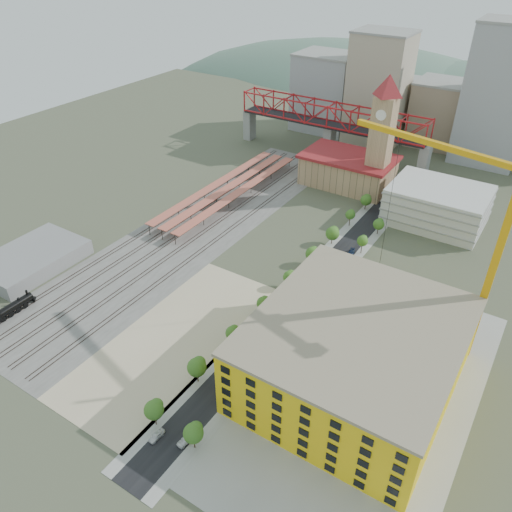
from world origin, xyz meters
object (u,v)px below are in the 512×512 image
Objects in this scene: site_trailer_b at (253,346)px; site_trailer_c at (266,333)px; tower_crane at (488,224)px; locomotive at (4,313)px; site_trailer_d at (279,319)px; clock_tower at (383,126)px; car_0 at (157,436)px; construction_building at (355,354)px; site_trailer_a at (232,370)px.

site_trailer_b is 6.01m from site_trailer_c.
tower_crane is at bearing 16.38° from site_trailer_b.
locomotive is 74.01m from site_trailer_c.
clock_tower is at bearing 85.87° from site_trailer_d.
locomotive reaches higher than site_trailer_c.
site_trailer_c is 40.15m from car_0.
clock_tower is at bearing 94.80° from car_0.
construction_building is at bearing -29.41° from site_trailer_d.
site_trailer_d is at bearing 159.78° from construction_building.
site_trailer_a reaches higher than car_0.
car_0 is at bearing -127.67° from construction_building.
clock_tower is at bearing 125.07° from tower_crane.
site_trailer_d is 47.24m from car_0.
construction_building is at bearing 18.63° from locomotive.
site_trailer_a is at bearing -109.41° from site_trailer_c.
construction_building is (34.00, -99.99, -19.29)m from clock_tower.
site_trailer_b is at bearing 94.22° from site_trailer_a.
locomotive reaches higher than site_trailer_a.
site_trailer_c is at bearing 88.43° from car_0.
site_trailer_c is at bearing 94.22° from site_trailer_a.
site_trailer_c is at bearing 26.91° from locomotive.
site_trailer_b is at bearing -85.58° from clock_tower.
site_trailer_b reaches higher than car_0.
site_trailer_d is at bearing 94.22° from site_trailer_a.
locomotive reaches higher than site_trailer_b.
site_trailer_c reaches higher than site_trailer_a.
clock_tower is at bearing 98.25° from site_trailer_a.
construction_building reaches higher than locomotive.
site_trailer_b is 0.99× the size of site_trailer_c.
site_trailer_d reaches higher than car_0.
clock_tower is 145.76m from locomotive.
site_trailer_a is (8.00, -113.48, -27.45)m from clock_tower.
tower_crane is 14.77× the size of car_0.
site_trailer_a is 9.95m from site_trailer_b.
site_trailer_c is at bearing -99.19° from site_trailer_d.
site_trailer_d is (-43.53, -17.04, -35.94)m from tower_crane.
car_0 is (-29.00, -37.56, -8.72)m from construction_building.
construction_building is 28.91m from site_trailer_d.
tower_crane reaches higher than clock_tower.
construction_building is 42.22m from tower_crane.
site_trailer_d is at bearing -158.62° from tower_crane.
site_trailer_d is at bearing 71.67° from site_trailer_b.
site_trailer_d is (8.00, -90.42, -27.53)m from clock_tower.
site_trailer_d is 2.10× the size of car_0.
tower_crane is at bearing 12.19° from site_trailer_d.
site_trailer_d is (-26.00, 9.57, -8.24)m from construction_building.
construction_building reaches higher than site_trailer_c.
locomotive is at bearing -157.59° from site_trailer_d.
site_trailer_b is 2.51× the size of car_0.
site_trailer_a is 2.24× the size of car_0.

